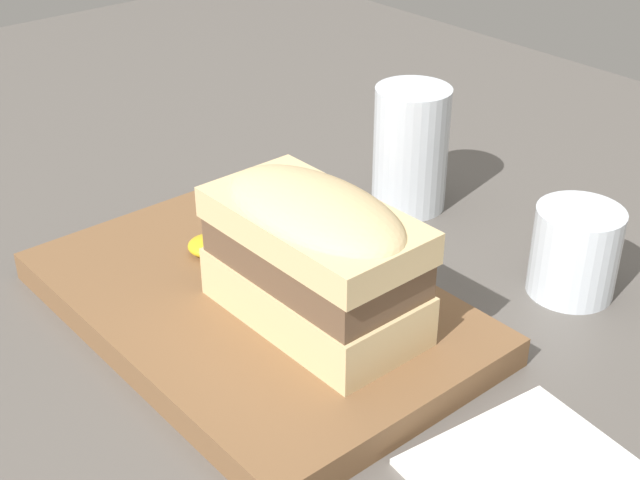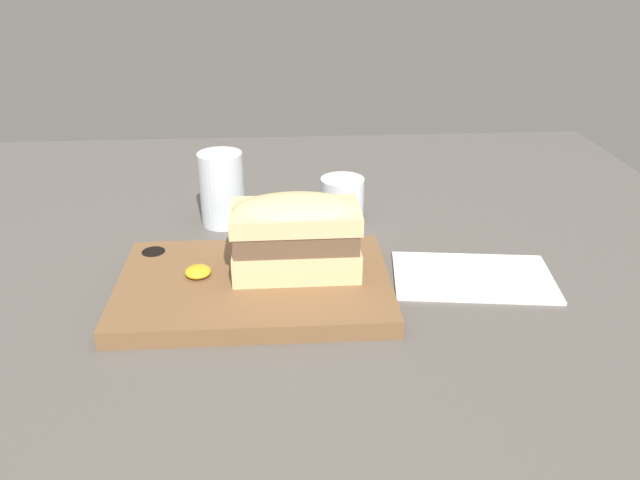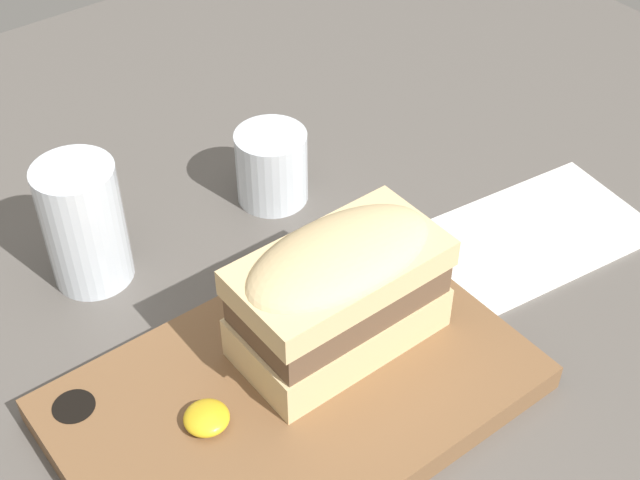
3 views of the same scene
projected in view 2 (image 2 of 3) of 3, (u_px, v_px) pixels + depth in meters
The scene contains 7 objects.
dining_table at pixel (209, 294), 78.09cm from camera, with size 150.91×127.15×2.00cm.
serving_board at pixel (254, 285), 75.77cm from camera, with size 32.74×21.50×2.26cm.
sandwich at pixel (296, 232), 74.47cm from camera, with size 15.28×8.18×9.90cm.
mustard_dollop at pixel (198, 272), 75.31cm from camera, with size 3.19×3.19×1.27cm.
water_glass at pixel (222, 193), 92.77cm from camera, with size 6.57×6.57×11.06cm.
wine_glass at pixel (342, 201), 93.88cm from camera, with size 6.54×6.54×6.94cm.
napkin at pixel (473, 277), 79.40cm from camera, with size 21.39×14.54×0.40cm.
Camera 2 is at (9.61, -67.87, 41.50)cm, focal length 35.00 mm.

